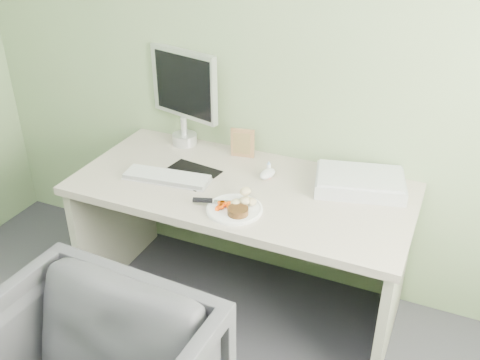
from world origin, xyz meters
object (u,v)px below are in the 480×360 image
at_px(desk, 241,218).
at_px(plate, 235,209).
at_px(monitor, 184,92).
at_px(scanner, 360,183).

xyz_separation_m(desk, plate, (0.06, -0.21, 0.19)).
relative_size(plate, monitor, 0.48).
distance_m(plate, monitor, 0.80).
height_order(desk, scanner, scanner).
bearing_deg(scanner, desk, -173.37).
relative_size(scanner, monitor, 0.79).
bearing_deg(monitor, plate, -30.23).
bearing_deg(plate, desk, 106.13).
bearing_deg(desk, scanner, 20.52).
height_order(plate, scanner, scanner).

